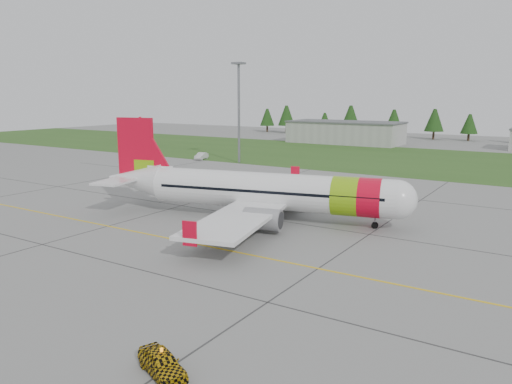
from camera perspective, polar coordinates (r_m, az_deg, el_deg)
The scene contains 9 objects.
ground at distance 40.63m, azimuth -10.99°, elevation -9.26°, with size 320.00×320.00×0.00m, color gray.
aircraft at distance 56.43m, azimuth 0.77°, elevation 0.11°, with size 36.66×34.41×11.25m.
follow_me_car at distance 26.53m, azimuth -10.78°, elevation -16.37°, with size 1.47×1.25×3.66m, color gold.
service_van at distance 110.24m, azimuth -6.29°, elevation 4.90°, with size 1.59×1.50×4.55m, color silver.
grass_strip at distance 113.46m, azimuth 18.73°, elevation 3.41°, with size 320.00×50.00×0.03m, color #30561E.
taxi_guideline at distance 46.40m, azimuth -4.17°, elevation -6.47°, with size 120.00×0.25×0.02m, color gold.
hangar_west at distance 149.01m, azimuth 10.15°, elevation 6.66°, with size 32.00×14.00×6.00m, color #A8A8A3.
floodlight_mast at distance 103.63m, azimuth -1.97°, elevation 8.86°, with size 0.50×0.50×20.00m, color slate.
treeline at distance 167.79m, azimuth 23.51°, elevation 7.09°, with size 160.00×8.00×10.00m, color #1C3F14, non-canonical shape.
Camera 1 is at (26.51, -27.44, 13.96)m, focal length 35.00 mm.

